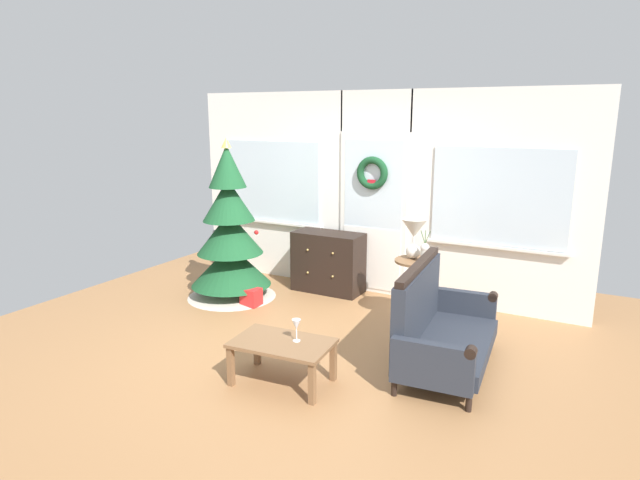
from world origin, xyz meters
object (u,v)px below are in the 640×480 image
flower_vase (425,252)px  wine_glass (296,325)px  christmas_tree (230,241)px  dresser_cabinet (328,262)px  table_lamp (414,233)px  coffee_table (282,347)px  gift_box (251,297)px  side_table (416,279)px  settee_sofa (437,327)px

flower_vase → wine_glass: bearing=-107.3°
christmas_tree → dresser_cabinet: christmas_tree is taller
table_lamp → coffee_table: (-0.49, -1.91, -0.68)m
coffee_table → dresser_cabinet: bearing=108.8°
gift_box → side_table: bearing=12.2°
gift_box → coffee_table: bearing=-46.6°
table_lamp → gift_box: 2.11m
flower_vase → dresser_cabinet: bearing=158.2°
dresser_cabinet → gift_box: bearing=-120.7°
table_lamp → flower_vase: table_lamp is taller
coffee_table → gift_box: size_ratio=4.15×
settee_sofa → wine_glass: (-0.95, -0.89, 0.15)m
christmas_tree → wine_glass: christmas_tree is taller
dresser_cabinet → settee_sofa: 2.36m
settee_sofa → flower_vase: 1.05m
gift_box → wine_glass: bearing=-43.2°
table_lamp → gift_box: table_lamp is taller
wine_glass → christmas_tree: bearing=140.8°
side_table → gift_box: size_ratio=3.40×
dresser_cabinet → gift_box: (-0.56, -0.94, -0.28)m
dresser_cabinet → side_table: 1.46m
coffee_table → wine_glass: bearing=32.2°
christmas_tree → wine_glass: 2.45m
side_table → flower_vase: size_ratio=2.06×
coffee_table → table_lamp: bearing=75.7°
side_table → wine_glass: size_ratio=3.70×
coffee_table → gift_box: coffee_table is taller
flower_vase → wine_glass: size_ratio=1.79×
table_lamp → wine_glass: size_ratio=2.26×
flower_vase → coffee_table: flower_vase is taller
side_table → table_lamp: table_lamp is taller
settee_sofa → coffee_table: size_ratio=1.75×
wine_glass → table_lamp: bearing=78.2°
dresser_cabinet → gift_box: size_ratio=4.24×
side_table → flower_vase: bearing=-31.0°
side_table → coffee_table: size_ratio=0.82×
christmas_tree → dresser_cabinet: bearing=38.9°
dresser_cabinet → flower_vase: 1.64m
wine_glass → gift_box: 2.07m
dresser_cabinet → side_table: bearing=-21.1°
dresser_cabinet → christmas_tree: bearing=-141.1°
wine_glass → flower_vase: bearing=72.7°
wine_glass → gift_box: wine_glass is taller
christmas_tree → coffee_table: christmas_tree is taller
christmas_tree → flower_vase: (2.43, 0.20, 0.11)m
settee_sofa → dresser_cabinet: bearing=142.5°
table_lamp → wine_glass: (-0.38, -1.84, -0.48)m
settee_sofa → table_lamp: size_ratio=3.50×
settee_sofa → flower_vase: size_ratio=4.40×
side_table → flower_vase: 0.35m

